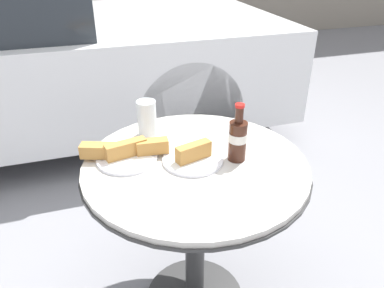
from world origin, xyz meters
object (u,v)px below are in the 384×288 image
object	(u,v)px
cola_bottle_left	(238,138)
lunch_plate_far	(126,153)
lunch_plate_near	(193,157)
drinking_glass	(147,120)
bistro_table	(195,199)

from	to	relation	value
cola_bottle_left	lunch_plate_far	world-z (taller)	cola_bottle_left
cola_bottle_left	lunch_plate_near	size ratio (longest dim) A/B	0.99
lunch_plate_near	lunch_plate_far	bearing A→B (deg)	158.43
drinking_glass	lunch_plate_far	xyz separation A→B (m)	(-0.11, -0.15, -0.04)
drinking_glass	cola_bottle_left	bearing A→B (deg)	-45.93
bistro_table	cola_bottle_left	distance (m)	0.28
cola_bottle_left	lunch_plate_far	size ratio (longest dim) A/B	0.68
bistro_table	drinking_glass	bearing A→B (deg)	115.46
bistro_table	lunch_plate_far	distance (m)	0.30
bistro_table	cola_bottle_left	world-z (taller)	cola_bottle_left
bistro_table	lunch_plate_near	size ratio (longest dim) A/B	3.75
bistro_table	cola_bottle_left	xyz separation A→B (m)	(0.14, -0.02, 0.24)
bistro_table	lunch_plate_near	bearing A→B (deg)	145.76
cola_bottle_left	lunch_plate_near	bearing A→B (deg)	169.36
cola_bottle_left	drinking_glass	bearing A→B (deg)	134.07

